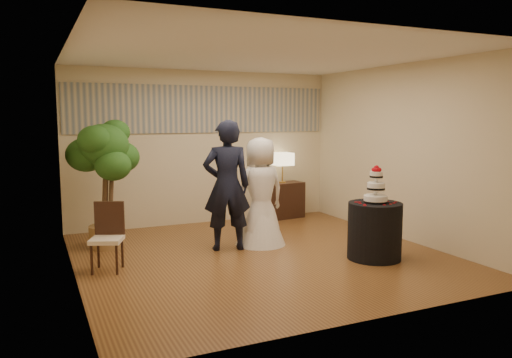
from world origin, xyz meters
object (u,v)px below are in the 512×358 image
groom (227,186)px  table_lamp (282,168)px  cake_table (375,231)px  console (282,200)px  ficus_tree (105,183)px  wedding_cake (376,184)px  side_chair (107,238)px  bride (261,191)px

groom → table_lamp: (1.82, 1.72, 0.03)m
cake_table → console: cake_table is taller
groom → ficus_tree: (-1.62, 0.86, 0.02)m
groom → wedding_cake: size_ratio=3.70×
table_lamp → ficus_tree: 3.54m
wedding_cake → side_chair: bearing=164.7°
console → ficus_tree: ficus_tree is taller
cake_table → ficus_tree: ficus_tree is taller
side_chair → wedding_cake: bearing=6.8°
bride → table_lamp: bearing=-133.5°
cake_table → bride: bearing=129.2°
side_chair → ficus_tree: bearing=104.5°
table_lamp → ficus_tree: bearing=-165.9°
bride → side_chair: (-2.36, -0.42, -0.39)m
groom → ficus_tree: ficus_tree is taller
wedding_cake → side_chair: wedding_cake is taller
bride → console: (1.24, 1.66, -0.48)m
wedding_cake → side_chair: size_ratio=0.59×
table_lamp → ficus_tree: ficus_tree is taller
groom → console: (1.82, 1.72, -0.61)m
ficus_tree → wedding_cake: bearing=-33.2°
bride → console: bearing=-133.5°
cake_table → side_chair: 3.60m
table_lamp → console: bearing=0.0°
bride → cake_table: bearing=122.4°
groom → console: size_ratio=2.30×
console → ficus_tree: bearing=-172.7°
groom → cake_table: size_ratio=2.44×
wedding_cake → groom: bearing=142.4°
table_lamp → side_chair: bearing=-150.0°
cake_table → table_lamp: size_ratio=1.36×
groom → table_lamp: bearing=-124.2°
wedding_cake → table_lamp: wedding_cake is taller
bride → groom: bearing=-0.4°
ficus_tree → side_chair: size_ratio=2.24×
wedding_cake → ficus_tree: size_ratio=0.26×
console → table_lamp: size_ratio=1.44×
ficus_tree → table_lamp: bearing=14.1°
cake_table → ficus_tree: (-3.31, 2.16, 0.59)m
cake_table → table_lamp: 3.09m
table_lamp → groom: bearing=-136.5°
wedding_cake → console: wedding_cake is taller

